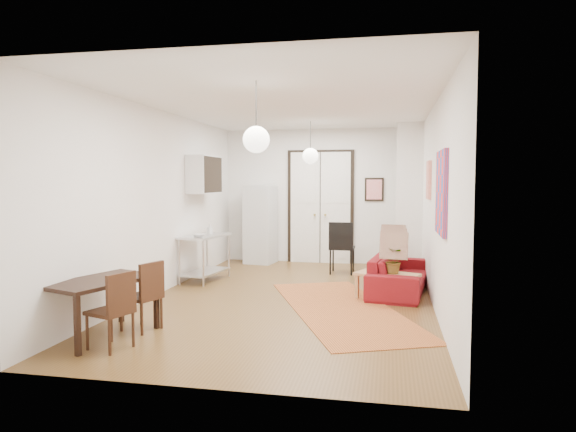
% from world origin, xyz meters
% --- Properties ---
extents(floor, '(7.00, 7.00, 0.00)m').
position_xyz_m(floor, '(0.00, 0.00, 0.00)').
color(floor, brown).
rests_on(floor, ground).
extents(ceiling, '(4.20, 7.00, 0.02)m').
position_xyz_m(ceiling, '(0.00, 0.00, 2.90)').
color(ceiling, white).
rests_on(ceiling, wall_back).
extents(wall_back, '(4.20, 0.02, 2.90)m').
position_xyz_m(wall_back, '(0.00, 3.50, 1.45)').
color(wall_back, white).
rests_on(wall_back, floor).
extents(wall_front, '(4.20, 0.02, 2.90)m').
position_xyz_m(wall_front, '(0.00, -3.50, 1.45)').
color(wall_front, white).
rests_on(wall_front, floor).
extents(wall_left, '(0.02, 7.00, 2.90)m').
position_xyz_m(wall_left, '(-2.10, 0.00, 1.45)').
color(wall_left, white).
rests_on(wall_left, floor).
extents(wall_right, '(0.02, 7.00, 2.90)m').
position_xyz_m(wall_right, '(2.10, 0.00, 1.45)').
color(wall_right, white).
rests_on(wall_right, floor).
extents(double_doors, '(1.44, 0.06, 2.50)m').
position_xyz_m(double_doors, '(0.00, 3.46, 1.20)').
color(double_doors, white).
rests_on(double_doors, wall_back).
extents(stub_partition, '(0.50, 0.10, 2.90)m').
position_xyz_m(stub_partition, '(1.85, 2.55, 1.45)').
color(stub_partition, white).
rests_on(stub_partition, floor).
extents(wall_cabinet, '(0.35, 1.00, 0.70)m').
position_xyz_m(wall_cabinet, '(-1.92, 1.50, 1.90)').
color(wall_cabinet, white).
rests_on(wall_cabinet, wall_left).
extents(painting_popart, '(0.05, 1.00, 1.00)m').
position_xyz_m(painting_popart, '(2.08, -1.25, 1.65)').
color(painting_popart, red).
rests_on(painting_popart, wall_right).
extents(painting_abstract, '(0.05, 0.50, 0.60)m').
position_xyz_m(painting_abstract, '(2.08, 0.80, 1.80)').
color(painting_abstract, white).
rests_on(painting_abstract, wall_right).
extents(poster_back, '(0.40, 0.03, 0.50)m').
position_xyz_m(poster_back, '(1.15, 3.47, 1.60)').
color(poster_back, red).
rests_on(poster_back, wall_back).
extents(print_left, '(0.03, 0.44, 0.54)m').
position_xyz_m(print_left, '(-2.07, 2.00, 1.95)').
color(print_left, '#9B6940').
rests_on(print_left, wall_left).
extents(pendant_back, '(0.30, 0.30, 0.80)m').
position_xyz_m(pendant_back, '(0.00, 2.00, 2.25)').
color(pendant_back, silver).
rests_on(pendant_back, ceiling).
extents(pendant_front, '(0.30, 0.30, 0.80)m').
position_xyz_m(pendant_front, '(0.00, -2.00, 2.25)').
color(pendant_front, silver).
rests_on(pendant_front, ceiling).
extents(kilim_rug, '(2.61, 3.82, 0.01)m').
position_xyz_m(kilim_rug, '(0.84, -0.50, 0.00)').
color(kilim_rug, '#B7622D').
rests_on(kilim_rug, floor).
extents(sofa, '(2.11, 1.06, 0.59)m').
position_xyz_m(sofa, '(1.64, 0.80, 0.29)').
color(sofa, maroon).
rests_on(sofa, floor).
extents(coffee_table, '(1.03, 0.81, 0.40)m').
position_xyz_m(coffee_table, '(1.45, 0.19, 0.35)').
color(coffee_table, tan).
rests_on(coffee_table, floor).
extents(potted_plant, '(0.44, 0.42, 0.39)m').
position_xyz_m(potted_plant, '(1.55, 0.19, 0.60)').
color(potted_plant, '#285A2A').
rests_on(potted_plant, coffee_table).
extents(kitchen_counter, '(0.68, 1.14, 0.82)m').
position_xyz_m(kitchen_counter, '(-1.75, 1.04, 0.52)').
color(kitchen_counter, silver).
rests_on(kitchen_counter, floor).
extents(bowl, '(0.25, 0.25, 0.05)m').
position_xyz_m(bowl, '(-1.75, 0.74, 0.85)').
color(bowl, beige).
rests_on(bowl, kitchen_counter).
extents(soap_bottle, '(0.10, 0.10, 0.17)m').
position_xyz_m(soap_bottle, '(-1.75, 1.29, 0.91)').
color(soap_bottle, teal).
rests_on(soap_bottle, kitchen_counter).
extents(fridge, '(0.67, 0.67, 1.67)m').
position_xyz_m(fridge, '(-1.27, 3.15, 0.84)').
color(fridge, silver).
rests_on(fridge, floor).
extents(dining_table, '(1.04, 1.37, 0.67)m').
position_xyz_m(dining_table, '(-1.75, -2.33, 0.60)').
color(dining_table, black).
rests_on(dining_table, floor).
extents(dining_chair_near, '(0.50, 0.61, 0.83)m').
position_xyz_m(dining_chair_near, '(-1.44, -1.90, 0.48)').
color(dining_chair_near, '#3A1F12').
rests_on(dining_chair_near, floor).
extents(dining_chair_far, '(0.50, 0.61, 0.83)m').
position_xyz_m(dining_chair_far, '(-1.44, -2.60, 0.48)').
color(dining_chair_far, '#3A1F12').
rests_on(dining_chair_far, floor).
extents(black_side_chair, '(0.47, 0.47, 1.01)m').
position_xyz_m(black_side_chair, '(0.59, 2.35, 0.59)').
color(black_side_chair, black).
rests_on(black_side_chair, floor).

